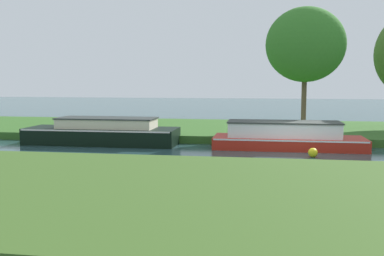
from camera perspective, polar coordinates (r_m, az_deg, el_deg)
name	(u,v)px	position (r m, az deg, el deg)	size (l,w,h in m)	color
ground_plane	(292,152)	(20.91, 12.49, -3.02)	(120.00, 120.00, 0.00)	#29494C
riverbank_far	(285,131)	(27.81, 11.69, -0.35)	(72.00, 10.00, 0.40)	#315E21
riverbank_near	(313,200)	(12.07, 14.93, -8.78)	(72.00, 10.00, 0.40)	#395A21
red_barge	(286,137)	(22.01, 11.80, -1.10)	(7.07, 2.35, 1.29)	#B02216
black_narrowboat	(103,133)	(23.43, -11.15, -0.57)	(7.72, 2.33, 1.36)	black
willow_tree_left	(306,45)	(27.17, 14.10, 10.13)	(4.55, 3.28, 7.02)	brown
mooring_post_near	(254,131)	(23.09, 7.81, -0.36)	(0.15, 0.15, 0.57)	#484130
channel_buoy	(313,153)	(19.80, 14.98, -3.01)	(0.40, 0.40, 0.40)	yellow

